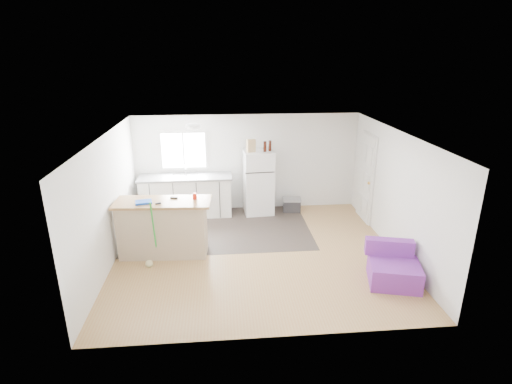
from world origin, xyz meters
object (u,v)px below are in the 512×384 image
at_px(purple_seat, 393,268).
at_px(cardboard_box, 251,146).
at_px(cooler, 292,205).
at_px(bottle_right, 270,146).
at_px(peninsula, 163,228).
at_px(red_cup, 195,196).
at_px(refrigerator, 258,182).
at_px(kitchen_cabinets, 186,195).
at_px(bottle_left, 265,147).
at_px(cleaner_jug, 177,250).
at_px(mop, 150,255).
at_px(blue_tray, 144,202).

bearing_deg(purple_seat, cardboard_box, 138.26).
relative_size(cooler, bottle_right, 1.92).
distance_m(peninsula, cooler, 3.55).
xyz_separation_m(red_cup, bottle_right, (1.69, 1.94, 0.52)).
relative_size(refrigerator, bottle_right, 6.30).
height_order(refrigerator, purple_seat, refrigerator).
relative_size(kitchen_cabinets, red_cup, 18.60).
height_order(kitchen_cabinets, bottle_right, bottle_right).
bearing_deg(bottle_right, kitchen_cabinets, 179.68).
relative_size(refrigerator, bottle_left, 6.30).
relative_size(kitchen_cabinets, peninsula, 1.20).
relative_size(kitchen_cabinets, cleaner_jug, 7.05).
height_order(peninsula, cleaner_jug, peninsula).
xyz_separation_m(mop, red_cup, (0.84, 0.51, 0.95)).
height_order(kitchen_cabinets, refrigerator, refrigerator).
distance_m(cooler, purple_seat, 3.59).
xyz_separation_m(cooler, bottle_left, (-0.70, -0.08, 1.52)).
height_order(cleaner_jug, bottle_right, bottle_right).
distance_m(kitchen_cabinets, cooler, 2.63).
xyz_separation_m(cleaner_jug, cardboard_box, (1.62, 2.04, 1.59)).
distance_m(cooler, mop, 3.97).
relative_size(mop, cardboard_box, 4.36).
height_order(kitchen_cabinets, red_cup, kitchen_cabinets).
xyz_separation_m(refrigerator, cleaner_jug, (-1.81, -2.12, -0.65)).
relative_size(cooler, cardboard_box, 1.60).
bearing_deg(peninsula, kitchen_cabinets, 84.67).
bearing_deg(cleaner_jug, peninsula, 168.23).
height_order(kitchen_cabinets, cardboard_box, cardboard_box).
bearing_deg(cooler, cleaner_jug, -135.50).
bearing_deg(red_cup, purple_seat, -22.56).
relative_size(cooler, cleaner_jug, 1.52).
distance_m(peninsula, blue_tray, 0.66).
height_order(peninsula, bottle_right, bottle_right).
xyz_separation_m(cooler, mop, (-3.11, -2.46, 0.06)).
relative_size(peninsula, bottle_right, 7.45).
height_order(mop, bottle_right, bottle_right).
distance_m(kitchen_cabinets, refrigerator, 1.79).
height_order(refrigerator, cardboard_box, cardboard_box).
height_order(red_cup, bottle_right, bottle_right).
relative_size(kitchen_cabinets, cardboard_box, 7.44).
bearing_deg(cleaner_jug, purple_seat, -5.12).
relative_size(blue_tray, bottle_right, 1.20).
bearing_deg(mop, peninsula, 63.19).
bearing_deg(bottle_left, red_cup, -129.92).
relative_size(purple_seat, blue_tray, 3.34).
xyz_separation_m(cooler, cardboard_box, (-1.03, -0.08, 1.55)).
height_order(refrigerator, bottle_left, bottle_left).
relative_size(purple_seat, cardboard_box, 3.34).
height_order(kitchen_cabinets, mop, mop).
relative_size(refrigerator, purple_seat, 1.57).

